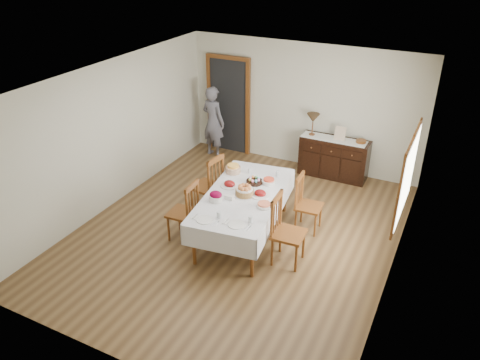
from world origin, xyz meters
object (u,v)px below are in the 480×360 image
at_px(chair_left_far, 209,184).
at_px(person, 213,120).
at_px(dining_table, 243,199).
at_px(chair_right_far, 306,203).
at_px(sideboard, 334,158).
at_px(table_lamp, 313,119).
at_px(chair_left_near, 185,211).
at_px(chair_right_near, 285,230).

height_order(chair_left_far, person, person).
height_order(dining_table, chair_left_far, chair_left_far).
xyz_separation_m(chair_right_far, sideboard, (-0.14, 2.10, -0.09)).
height_order(chair_left_far, table_lamp, table_lamp).
bearing_deg(chair_left_near, dining_table, 117.69).
bearing_deg(chair_right_far, table_lamp, 14.42).
relative_size(chair_left_near, sideboard, 0.76).
relative_size(chair_left_far, chair_right_far, 1.14).
height_order(chair_right_near, sideboard, chair_right_near).
distance_m(dining_table, table_lamp, 2.79).
height_order(dining_table, person, person).
bearing_deg(person, chair_left_far, 130.88).
xyz_separation_m(chair_right_far, table_lamp, (-0.64, 2.09, 0.68)).
height_order(chair_right_far, sideboard, chair_right_far).
distance_m(chair_left_far, chair_right_near, 1.86).
height_order(chair_left_near, table_lamp, table_lamp).
relative_size(person, table_lamp, 3.69).
xyz_separation_m(dining_table, chair_right_near, (0.86, -0.33, -0.12)).
distance_m(chair_left_far, table_lamp, 2.66).
relative_size(chair_left_near, chair_right_near, 0.93).
xyz_separation_m(chair_left_far, chair_right_far, (1.70, 0.26, -0.07)).
distance_m(person, table_lamp, 2.23).
bearing_deg(dining_table, table_lamp, 78.12).
relative_size(chair_right_far, sideboard, 0.72).
relative_size(dining_table, table_lamp, 5.23).
bearing_deg(person, chair_right_far, 159.37).
bearing_deg(sideboard, person, -176.11).
distance_m(chair_right_far, sideboard, 2.11).
bearing_deg(chair_right_far, person, 53.44).
bearing_deg(chair_right_near, chair_left_far, 64.71).
bearing_deg(sideboard, table_lamp, -178.79).
height_order(chair_right_far, person, person).
distance_m(chair_left_near, chair_right_far, 2.00).
bearing_deg(chair_right_far, dining_table, 124.75).
distance_m(chair_left_far, person, 2.47).
bearing_deg(dining_table, chair_right_near, -28.72).
xyz_separation_m(dining_table, sideboard, (0.71, 2.75, -0.28)).
bearing_deg(table_lamp, chair_right_near, -78.12).
height_order(chair_left_near, chair_right_near, chair_right_near).
xyz_separation_m(chair_left_near, chair_left_far, (-0.05, 0.87, 0.05)).
xyz_separation_m(chair_left_far, sideboard, (1.56, 2.36, -0.16)).
relative_size(sideboard, table_lamp, 2.99).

